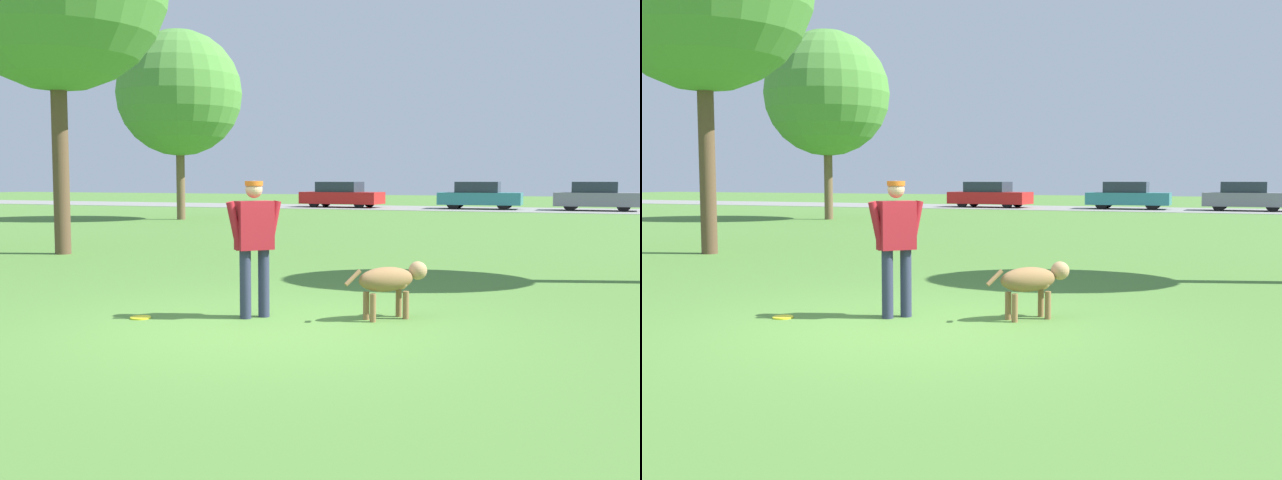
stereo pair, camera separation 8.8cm
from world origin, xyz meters
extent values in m
plane|color=#4C7A33|center=(0.00, 0.00, 0.00)|extent=(120.00, 120.00, 0.00)
cube|color=gray|center=(0.00, 31.36, 0.01)|extent=(120.00, 6.00, 0.01)
cylinder|color=#2D334C|center=(-0.29, 0.57, 0.39)|extent=(0.18, 0.18, 0.78)
cylinder|color=#2D334C|center=(-0.44, 0.40, 0.39)|extent=(0.18, 0.18, 0.78)
cube|color=maroon|center=(-0.36, 0.48, 1.06)|extent=(0.44, 0.46, 0.56)
cylinder|color=maroon|center=(-0.21, 0.66, 1.06)|extent=(0.20, 0.21, 0.56)
cylinder|color=maroon|center=(-0.52, 0.31, 1.06)|extent=(0.20, 0.21, 0.56)
sphere|color=tan|center=(-0.36, 0.48, 1.47)|extent=(0.28, 0.28, 0.20)
cylinder|color=#D15B19|center=(-0.36, 0.48, 1.54)|extent=(0.29, 0.29, 0.05)
ellipsoid|color=olive|center=(1.07, 0.94, 0.46)|extent=(0.68, 0.70, 0.28)
ellipsoid|color=tan|center=(1.20, 1.08, 0.41)|extent=(0.25, 0.25, 0.15)
sphere|color=tan|center=(1.36, 1.25, 0.53)|extent=(0.30, 0.30, 0.22)
cylinder|color=olive|center=(1.16, 1.15, 0.16)|extent=(0.10, 0.10, 0.32)
cylinder|color=olive|center=(1.27, 1.04, 0.16)|extent=(0.10, 0.10, 0.32)
cylinder|color=olive|center=(0.87, 0.83, 0.16)|extent=(0.10, 0.10, 0.32)
cylinder|color=olive|center=(0.98, 0.73, 0.16)|extent=(0.10, 0.10, 0.32)
cylinder|color=olive|center=(0.78, 0.62, 0.50)|extent=(0.18, 0.19, 0.19)
cylinder|color=yellow|center=(-1.56, -0.05, 0.01)|extent=(0.24, 0.24, 0.02)
torus|color=yellow|center=(-1.56, -0.05, 0.01)|extent=(0.24, 0.24, 0.02)
cylinder|color=brown|center=(-12.10, 17.67, 1.52)|extent=(0.32, 0.32, 3.03)
sphere|color=#4C8938|center=(-12.10, 17.67, 4.82)|extent=(4.76, 4.76, 4.76)
cylinder|color=brown|center=(-7.37, 5.48, 1.98)|extent=(0.33, 0.33, 3.97)
cube|color=red|center=(-10.32, 30.99, 0.52)|extent=(4.40, 2.01, 0.64)
cube|color=#232D38|center=(-10.45, 30.99, 1.11)|extent=(2.31, 1.67, 0.55)
cylinder|color=black|center=(-8.99, 31.73, 0.29)|extent=(0.59, 0.22, 0.58)
cylinder|color=black|center=(-9.06, 30.13, 0.29)|extent=(0.59, 0.22, 0.58)
cylinder|color=black|center=(-11.59, 31.84, 0.29)|extent=(0.59, 0.22, 0.58)
cylinder|color=black|center=(-11.66, 30.24, 0.29)|extent=(0.59, 0.22, 0.58)
cube|color=teal|center=(-2.97, 31.39, 0.54)|extent=(4.21, 2.01, 0.62)
cube|color=#232D38|center=(-3.09, 31.38, 1.13)|extent=(2.22, 1.66, 0.55)
cylinder|color=black|center=(-1.76, 32.24, 0.33)|extent=(0.67, 0.23, 0.66)
cylinder|color=black|center=(-1.69, 30.65, 0.33)|extent=(0.67, 0.23, 0.66)
cylinder|color=black|center=(-4.24, 32.13, 0.33)|extent=(0.67, 0.23, 0.66)
cylinder|color=black|center=(-4.17, 30.54, 0.33)|extent=(0.67, 0.23, 0.66)
cube|color=slate|center=(2.65, 31.49, 0.56)|extent=(4.00, 1.79, 0.66)
cube|color=#232D38|center=(2.53, 31.49, 1.15)|extent=(2.09, 1.52, 0.52)
cylinder|color=black|center=(3.85, 32.22, 0.32)|extent=(0.65, 0.21, 0.64)
cylinder|color=black|center=(3.83, 30.73, 0.32)|extent=(0.65, 0.21, 0.64)
cylinder|color=black|center=(1.47, 32.25, 0.32)|extent=(0.65, 0.21, 0.64)
cylinder|color=black|center=(1.45, 30.76, 0.32)|extent=(0.65, 0.21, 0.64)
camera|label=1|loc=(3.45, -7.14, 1.60)|focal=42.00mm
camera|label=2|loc=(3.53, -7.11, 1.60)|focal=42.00mm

